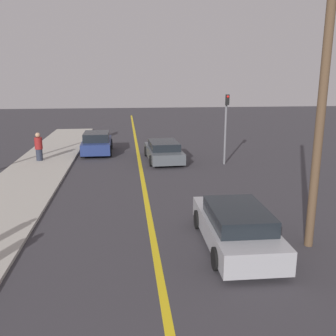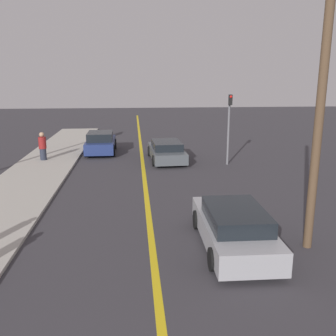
# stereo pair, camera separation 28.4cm
# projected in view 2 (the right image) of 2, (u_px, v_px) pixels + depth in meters

# --- Properties ---
(road_center_line) EXTENTS (0.20, 60.00, 0.01)m
(road_center_line) POSITION_uv_depth(u_px,v_px,m) (144.00, 176.00, 18.55)
(road_center_line) COLOR gold
(road_center_line) RESTS_ON ground_plane
(sidewalk_left) EXTENTS (3.25, 35.21, 0.11)m
(sidewalk_left) POSITION_uv_depth(u_px,v_px,m) (30.00, 180.00, 17.68)
(sidewalk_left) COLOR #ADA89E
(sidewalk_left) RESTS_ON ground_plane
(car_near_right_lane) EXTENTS (1.92, 4.38, 1.24)m
(car_near_right_lane) POSITION_uv_depth(u_px,v_px,m) (234.00, 227.00, 10.70)
(car_near_right_lane) COLOR #9E9EA3
(car_near_right_lane) RESTS_ON ground_plane
(car_ahead_center) EXTENTS (2.09, 4.48, 1.17)m
(car_ahead_center) POSITION_uv_depth(u_px,v_px,m) (167.00, 151.00, 21.85)
(car_ahead_center) COLOR #4C5156
(car_ahead_center) RESTS_ON ground_plane
(car_far_distant) EXTENTS (1.92, 3.99, 1.37)m
(car_far_distant) POSITION_uv_depth(u_px,v_px,m) (101.00, 143.00, 24.03)
(car_far_distant) COLOR navy
(car_far_distant) RESTS_ON ground_plane
(pedestrian_far_standing) EXTENTS (0.43, 0.43, 1.61)m
(pedestrian_far_standing) POSITION_uv_depth(u_px,v_px,m) (43.00, 146.00, 21.48)
(pedestrian_far_standing) COLOR #282D3D
(pedestrian_far_standing) RESTS_ON sidewalk_left
(traffic_light) EXTENTS (0.18, 0.40, 3.87)m
(traffic_light) POSITION_uv_depth(u_px,v_px,m) (229.00, 122.00, 20.39)
(traffic_light) COLOR slate
(traffic_light) RESTS_ON ground_plane
(utility_pole) EXTENTS (0.24, 0.24, 7.53)m
(utility_pole) POSITION_uv_depth(u_px,v_px,m) (319.00, 116.00, 9.95)
(utility_pole) COLOR brown
(utility_pole) RESTS_ON ground_plane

